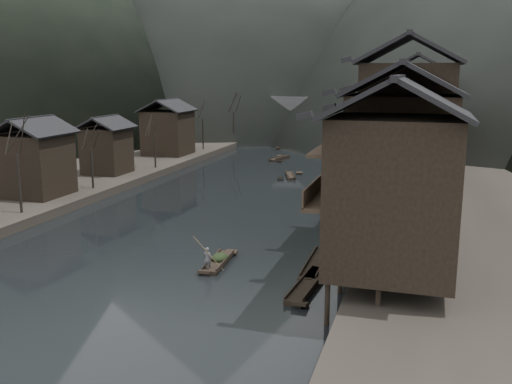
% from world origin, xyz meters
% --- Properties ---
extents(water, '(300.00, 300.00, 0.00)m').
position_xyz_m(water, '(0.00, 0.00, 0.00)').
color(water, black).
rests_on(water, ground).
extents(left_bank, '(40.00, 200.00, 1.20)m').
position_xyz_m(left_bank, '(-35.00, 40.00, 0.60)').
color(left_bank, '#2D2823').
rests_on(left_bank, ground).
extents(stilt_houses, '(9.00, 67.60, 16.87)m').
position_xyz_m(stilt_houses, '(17.28, 18.71, 8.98)').
color(stilt_houses, black).
rests_on(stilt_houses, ground).
extents(left_houses, '(8.10, 53.20, 8.73)m').
position_xyz_m(left_houses, '(-20.50, 20.12, 5.66)').
color(left_houses, black).
rests_on(left_houses, left_bank).
extents(bare_trees, '(3.94, 75.22, 7.87)m').
position_xyz_m(bare_trees, '(-17.00, 26.37, 6.61)').
color(bare_trees, black).
rests_on(bare_trees, left_bank).
extents(moored_sampans, '(2.76, 60.58, 0.47)m').
position_xyz_m(moored_sampans, '(12.17, 20.83, 0.20)').
color(moored_sampans, black).
rests_on(moored_sampans, water).
extents(midriver_boats, '(10.29, 33.92, 0.44)m').
position_xyz_m(midriver_boats, '(-3.08, 47.65, 0.20)').
color(midriver_boats, black).
rests_on(midriver_boats, water).
extents(stone_bridge, '(40.00, 6.00, 9.00)m').
position_xyz_m(stone_bridge, '(-0.00, 72.00, 5.11)').
color(stone_bridge, '#4C4C4F').
rests_on(stone_bridge, ground).
extents(hero_sampan, '(1.45, 5.38, 0.44)m').
position_xyz_m(hero_sampan, '(4.83, -2.63, 0.20)').
color(hero_sampan, black).
rests_on(hero_sampan, water).
extents(cargo_heap, '(1.17, 1.54, 0.70)m').
position_xyz_m(cargo_heap, '(4.85, -2.39, 0.79)').
color(cargo_heap, black).
rests_on(cargo_heap, hero_sampan).
extents(boatman, '(0.63, 0.44, 1.66)m').
position_xyz_m(boatman, '(4.71, -4.49, 1.27)').
color(boatman, '#5C5C5F').
rests_on(boatman, hero_sampan).
extents(bamboo_pole, '(1.70, 1.99, 3.18)m').
position_xyz_m(bamboo_pole, '(4.91, -4.49, 3.69)').
color(bamboo_pole, '#8C7A51').
rests_on(bamboo_pole, boatman).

